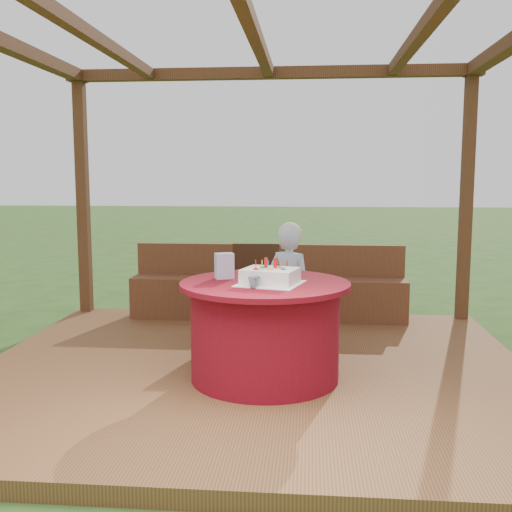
{
  "coord_description": "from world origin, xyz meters",
  "views": [
    {
      "loc": [
        0.45,
        -4.76,
        1.66
      ],
      "look_at": [
        0.0,
        0.25,
        1.0
      ],
      "focal_mm": 42.0,
      "sensor_mm": 36.0,
      "label": 1
    }
  ],
  "objects_px": {
    "bench": "(268,294)",
    "birthday_cake": "(270,276)",
    "table": "(265,330)",
    "chair": "(255,286)",
    "gift_bag": "(224,266)",
    "elderly_woman": "(290,285)",
    "drinking_glass": "(254,283)"
  },
  "relations": [
    {
      "from": "gift_bag",
      "to": "table",
      "type": "bearing_deg",
      "value": -42.46
    },
    {
      "from": "gift_bag",
      "to": "drinking_glass",
      "type": "height_order",
      "value": "gift_bag"
    },
    {
      "from": "elderly_woman",
      "to": "birthday_cake",
      "type": "height_order",
      "value": "elderly_woman"
    },
    {
      "from": "chair",
      "to": "drinking_glass",
      "type": "relative_size",
      "value": 10.23
    },
    {
      "from": "table",
      "to": "drinking_glass",
      "type": "xyz_separation_m",
      "value": [
        -0.06,
        -0.27,
        0.41
      ]
    },
    {
      "from": "birthday_cake",
      "to": "drinking_glass",
      "type": "relative_size",
      "value": 6.15
    },
    {
      "from": "table",
      "to": "birthday_cake",
      "type": "bearing_deg",
      "value": -62.61
    },
    {
      "from": "bench",
      "to": "table",
      "type": "bearing_deg",
      "value": -86.66
    },
    {
      "from": "gift_bag",
      "to": "drinking_glass",
      "type": "relative_size",
      "value": 2.27
    },
    {
      "from": "table",
      "to": "birthday_cake",
      "type": "distance_m",
      "value": 0.44
    },
    {
      "from": "birthday_cake",
      "to": "gift_bag",
      "type": "distance_m",
      "value": 0.43
    },
    {
      "from": "bench",
      "to": "gift_bag",
      "type": "bearing_deg",
      "value": -96.32
    },
    {
      "from": "bench",
      "to": "birthday_cake",
      "type": "xyz_separation_m",
      "value": [
        0.16,
        -2.11,
        0.55
      ]
    },
    {
      "from": "bench",
      "to": "chair",
      "type": "xyz_separation_m",
      "value": [
        -0.06,
        -0.84,
        0.24
      ]
    },
    {
      "from": "chair",
      "to": "drinking_glass",
      "type": "distance_m",
      "value": 1.48
    },
    {
      "from": "bench",
      "to": "elderly_woman",
      "type": "xyz_separation_m",
      "value": [
        0.28,
        -1.22,
        0.32
      ]
    },
    {
      "from": "drinking_glass",
      "to": "table",
      "type": "bearing_deg",
      "value": 77.62
    },
    {
      "from": "bench",
      "to": "table",
      "type": "distance_m",
      "value": 2.03
    },
    {
      "from": "table",
      "to": "chair",
      "type": "distance_m",
      "value": 1.2
    },
    {
      "from": "elderly_woman",
      "to": "gift_bag",
      "type": "distance_m",
      "value": 0.88
    },
    {
      "from": "table",
      "to": "chair",
      "type": "relative_size",
      "value": 1.43
    },
    {
      "from": "gift_bag",
      "to": "drinking_glass",
      "type": "bearing_deg",
      "value": -77.05
    },
    {
      "from": "chair",
      "to": "table",
      "type": "bearing_deg",
      "value": -81.28
    },
    {
      "from": "chair",
      "to": "elderly_woman",
      "type": "xyz_separation_m",
      "value": [
        0.34,
        -0.38,
        0.08
      ]
    },
    {
      "from": "elderly_woman",
      "to": "drinking_glass",
      "type": "distance_m",
      "value": 1.11
    },
    {
      "from": "bench",
      "to": "drinking_glass",
      "type": "bearing_deg",
      "value": -88.51
    },
    {
      "from": "table",
      "to": "birthday_cake",
      "type": "relative_size",
      "value": 2.38
    },
    {
      "from": "birthday_cake",
      "to": "drinking_glass",
      "type": "bearing_deg",
      "value": -119.96
    },
    {
      "from": "birthday_cake",
      "to": "gift_bag",
      "type": "height_order",
      "value": "gift_bag"
    },
    {
      "from": "chair",
      "to": "birthday_cake",
      "type": "height_order",
      "value": "birthday_cake"
    },
    {
      "from": "chair",
      "to": "elderly_woman",
      "type": "distance_m",
      "value": 0.52
    },
    {
      "from": "elderly_woman",
      "to": "drinking_glass",
      "type": "height_order",
      "value": "elderly_woman"
    }
  ]
}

